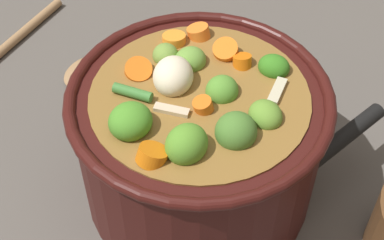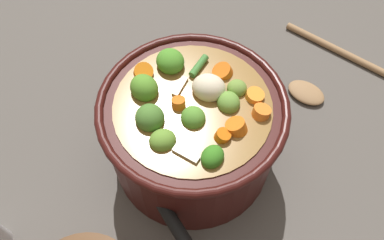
{
  "view_description": "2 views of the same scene",
  "coord_description": "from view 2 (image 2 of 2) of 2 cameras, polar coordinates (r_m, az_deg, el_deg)",
  "views": [
    {
      "loc": [
        0.38,
        -0.08,
        0.53
      ],
      "look_at": [
        0.0,
        -0.01,
        0.11
      ],
      "focal_mm": 54.08,
      "sensor_mm": 36.0,
      "label": 1
    },
    {
      "loc": [
        0.01,
        0.29,
        0.56
      ],
      "look_at": [
        0.0,
        0.02,
        0.13
      ],
      "focal_mm": 36.4,
      "sensor_mm": 36.0,
      "label": 2
    }
  ],
  "objects": [
    {
      "name": "wooden_spoon",
      "position": [
        0.76,
        18.39,
        6.59
      ],
      "size": [
        0.21,
        0.21,
        0.01
      ],
      "color": "#96704A",
      "rests_on": "ground_plane"
    },
    {
      "name": "cooking_pot",
      "position": [
        0.56,
        0.06,
        -1.48
      ],
      "size": [
        0.26,
        0.26,
        0.17
      ],
      "color": "#38110F",
      "rests_on": "ground_plane"
    },
    {
      "name": "ground_plane",
      "position": [
        0.63,
        0.07,
        -5.12
      ],
      "size": [
        1.1,
        1.1,
        0.0
      ],
      "primitive_type": "plane",
      "color": "#514C47"
    }
  ]
}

